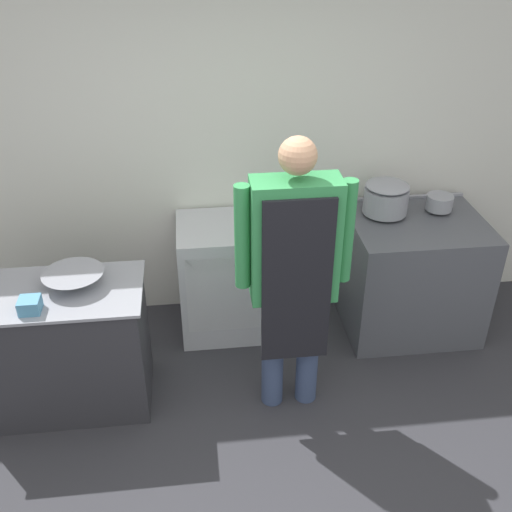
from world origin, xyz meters
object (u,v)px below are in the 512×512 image
(mixing_bowl, at_px, (74,279))
(fridge_unit, at_px, (221,278))
(person_cook, at_px, (294,265))
(stock_pot, at_px, (386,197))
(stove, at_px, (411,274))
(sauce_pot, at_px, (439,202))
(plastic_tub, at_px, (30,305))

(mixing_bowl, bearing_deg, fridge_unit, 34.26)
(person_cook, height_order, stock_pot, person_cook)
(stove, distance_m, person_cook, 1.41)
(stock_pot, bearing_deg, person_cook, -133.40)
(stove, bearing_deg, mixing_bowl, -167.99)
(fridge_unit, distance_m, stock_pot, 1.34)
(stove, relative_size, stock_pot, 3.01)
(person_cook, relative_size, stock_pot, 5.71)
(fridge_unit, distance_m, person_cook, 1.12)
(mixing_bowl, relative_size, stock_pot, 1.16)
(mixing_bowl, bearing_deg, sauce_pot, 14.14)
(plastic_tub, xyz_separation_m, sauce_pot, (2.74, 0.88, 0.06))
(mixing_bowl, bearing_deg, plastic_tub, -130.60)
(mixing_bowl, distance_m, plastic_tub, 0.32)
(fridge_unit, xyz_separation_m, plastic_tub, (-1.13, -0.87, 0.47))
(mixing_bowl, xyz_separation_m, plastic_tub, (-0.21, -0.24, -0.00))
(stove, bearing_deg, fridge_unit, 174.88)
(plastic_tub, bearing_deg, stock_pot, 20.72)
(person_cook, distance_m, sauce_pot, 1.51)
(stove, distance_m, stock_pot, 0.64)
(fridge_unit, bearing_deg, stove, -5.12)
(fridge_unit, relative_size, person_cook, 0.48)
(stock_pot, bearing_deg, sauce_pot, 0.00)
(person_cook, height_order, mixing_bowl, person_cook)
(mixing_bowl, xyz_separation_m, stock_pot, (2.13, 0.64, 0.12))
(fridge_unit, distance_m, plastic_tub, 1.50)
(mixing_bowl, height_order, sauce_pot, sauce_pot)
(stove, height_order, plastic_tub, plastic_tub)
(fridge_unit, bearing_deg, sauce_pot, 0.45)
(fridge_unit, relative_size, sauce_pot, 4.53)
(mixing_bowl, relative_size, sauce_pot, 1.91)
(fridge_unit, distance_m, mixing_bowl, 1.21)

